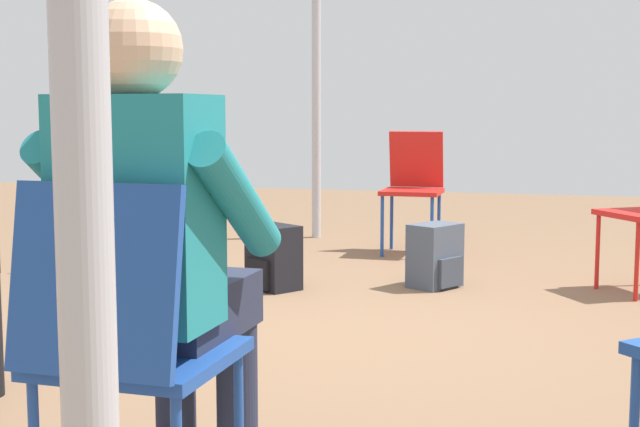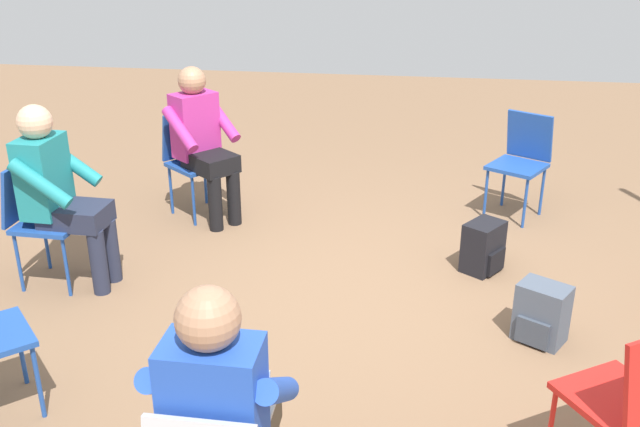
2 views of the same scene
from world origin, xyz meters
name	(u,v)px [view 2 (image 2 of 2)]	position (x,y,z in m)	size (l,w,h in m)	color
ground_plane	(358,300)	(0.00, 0.00, 0.00)	(14.00, 14.00, 0.00)	brown
chair_east	(39,214)	(2.12, 0.02, 0.50)	(0.45, 0.42, 0.85)	#1E4799
chair_southwest	(522,157)	(-1.18, -1.65, 0.50)	(0.56, 0.57, 0.85)	#1E4799
chair_northwest	(632,397)	(-1.27, 1.49, 0.50)	(0.56, 0.58, 0.85)	red
chair_southeast	(192,156)	(1.50, -1.31, 0.50)	(0.58, 0.58, 0.85)	#1E4799
person_with_laptop	(223,410)	(0.31, 2.05, 0.69)	(0.49, 0.52, 1.24)	#4C4233
person_in_teal	(58,188)	(1.96, 0.03, 0.69)	(0.53, 0.51, 1.24)	#23283D
person_in_magenta	(202,137)	(1.37, -1.20, 0.69)	(0.63, 0.63, 1.24)	black
backpack_near_laptop_user	(541,316)	(-1.11, 0.30, 0.16)	(0.34, 0.32, 0.36)	#475160
backpack_by_empty_chair	(483,250)	(-0.83, -0.56, 0.16)	(0.32, 0.34, 0.36)	black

